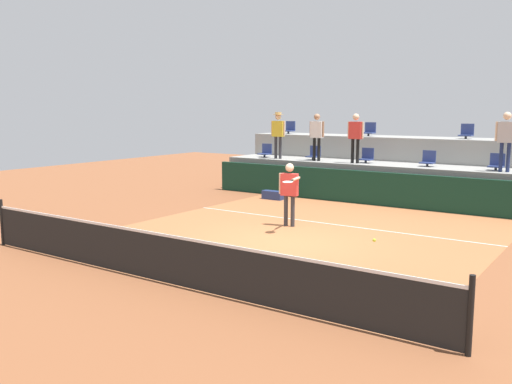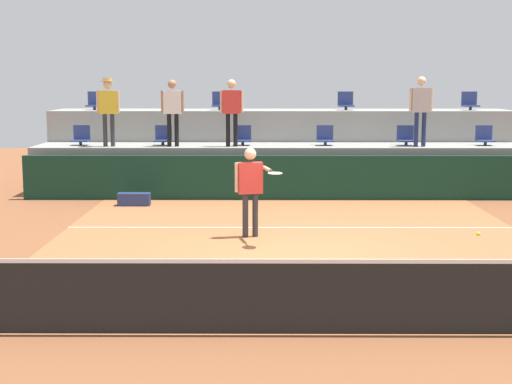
{
  "view_description": "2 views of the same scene",
  "coord_description": "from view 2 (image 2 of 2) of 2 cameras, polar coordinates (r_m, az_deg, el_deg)",
  "views": [
    {
      "loc": [
        6.77,
        -11.08,
        3.12
      ],
      "look_at": [
        -0.4,
        -0.62,
        1.23
      ],
      "focal_mm": 39.13,
      "sensor_mm": 36.0,
      "label": 1
    },
    {
      "loc": [
        -0.61,
        -12.42,
        2.98
      ],
      "look_at": [
        -0.68,
        -0.62,
        1.19
      ],
      "focal_mm": 52.52,
      "sensor_mm": 36.0,
      "label": 2
    }
  ],
  "objects": [
    {
      "name": "ground_plane",
      "position": [
        12.78,
        3.06,
        -4.87
      ],
      "size": [
        40.0,
        40.0,
        0.0
      ],
      "primitive_type": "plane",
      "color": "brown"
    },
    {
      "name": "equipment_bag",
      "position": [
        17.97,
        -9.27,
        -0.55
      ],
      "size": [
        0.76,
        0.28,
        0.3
      ],
      "primitive_type": "cube",
      "color": "navy",
      "rests_on": "ground_plane"
    },
    {
      "name": "stadium_chair_lower_mid_left",
      "position": [
        19.72,
        -1.01,
        4.21
      ],
      "size": [
        0.44,
        0.4,
        0.52
      ],
      "color": "#2D2D33",
      "rests_on": "seating_tier_lower"
    },
    {
      "name": "tennis_player",
      "position": [
        14.05,
        -0.38,
        0.69
      ],
      "size": [
        0.91,
        1.15,
        1.7
      ],
      "color": "#2D2D33",
      "rests_on": "ground_plane"
    },
    {
      "name": "stadium_chair_upper_far_left",
      "position": [
        21.98,
        -12.17,
        6.69
      ],
      "size": [
        0.44,
        0.4,
        0.52
      ],
      "color": "#2D2D33",
      "rests_on": "seating_tier_upper"
    },
    {
      "name": "stadium_chair_upper_left",
      "position": [
        21.49,
        -2.77,
        6.84
      ],
      "size": [
        0.44,
        0.4,
        0.52
      ],
      "color": "#2D2D33",
      "rests_on": "seating_tier_upper"
    },
    {
      "name": "stadium_chair_lower_mid_right",
      "position": [
        19.78,
        5.29,
        4.19
      ],
      "size": [
        0.44,
        0.4,
        0.52
      ],
      "color": "#2D2D33",
      "rests_on": "seating_tier_lower"
    },
    {
      "name": "sponsor_backboard",
      "position": [
        18.59,
        2.21,
        1.1
      ],
      "size": [
        13.0,
        0.16,
        1.1
      ],
      "primitive_type": "cube",
      "color": "#0F3323",
      "rests_on": "ground_plane"
    },
    {
      "name": "spectator_leaning_on_rail",
      "position": [
        19.41,
        -6.38,
        6.5
      ],
      "size": [
        0.6,
        0.23,
        1.71
      ],
      "color": "black",
      "rests_on": "seating_tier_lower"
    },
    {
      "name": "tennis_net",
      "position": [
        8.8,
        4.33,
        -7.78
      ],
      "size": [
        10.48,
        0.08,
        1.07
      ],
      "color": "black",
      "rests_on": "ground_plane"
    },
    {
      "name": "spectator_in_white",
      "position": [
        19.29,
        -1.87,
        6.56
      ],
      "size": [
        0.6,
        0.23,
        1.71
      ],
      "color": "black",
      "rests_on": "seating_tier_lower"
    },
    {
      "name": "spectator_with_hat",
      "position": [
        19.67,
        -11.2,
        6.57
      ],
      "size": [
        0.6,
        0.44,
        1.76
      ],
      "color": "#2D2D33",
      "rests_on": "seating_tier_lower"
    },
    {
      "name": "court_inner_paint",
      "position": [
        13.76,
        2.87,
        -3.88
      ],
      "size": [
        9.0,
        10.0,
        0.01
      ],
      "primitive_type": "cube",
      "color": "#A36038",
      "rests_on": "ground_plane"
    },
    {
      "name": "stadium_chair_lower_far_right",
      "position": [
        20.57,
        17.02,
        4.02
      ],
      "size": [
        0.44,
        0.4,
        0.52
      ],
      "color": "#2D2D33",
      "rests_on": "seating_tier_lower"
    },
    {
      "name": "tennis_ball",
      "position": [
        11.97,
        16.57,
        -3.08
      ],
      "size": [
        0.07,
        0.07,
        0.07
      ],
      "color": "#CCE033"
    },
    {
      "name": "stadium_chair_lower_right",
      "position": [
        20.08,
        11.33,
        4.13
      ],
      "size": [
        0.44,
        0.4,
        0.52
      ],
      "color": "#2D2D33",
      "rests_on": "seating_tier_lower"
    },
    {
      "name": "stadium_chair_upper_right",
      "position": [
        21.6,
        6.85,
        6.8
      ],
      "size": [
        0.44,
        0.4,
        0.52
      ],
      "color": "#2D2D33",
      "rests_on": "seating_tier_upper"
    },
    {
      "name": "stadium_chair_lower_left",
      "position": [
        19.87,
        -7.08,
        4.18
      ],
      "size": [
        0.44,
        0.4,
        0.52
      ],
      "color": "#2D2D33",
      "rests_on": "seating_tier_lower"
    },
    {
      "name": "stadium_chair_upper_far_right",
      "position": [
        22.28,
        15.98,
        6.58
      ],
      "size": [
        0.44,
        0.4,
        0.52
      ],
      "color": "#2D2D33",
      "rests_on": "seating_tier_upper"
    },
    {
      "name": "seating_tier_upper",
      "position": [
        21.61,
        1.95,
        3.49
      ],
      "size": [
        13.0,
        1.8,
        2.1
      ],
      "primitive_type": "cube",
      "color": "gray",
      "rests_on": "ground_plane"
    },
    {
      "name": "spectator_in_grey",
      "position": [
        19.71,
        12.44,
        6.56
      ],
      "size": [
        0.62,
        0.26,
        1.79
      ],
      "color": "navy",
      "rests_on": "seating_tier_lower"
    },
    {
      "name": "stadium_chair_lower_far_left",
      "position": [
        20.27,
        -13.17,
        4.11
      ],
      "size": [
        0.44,
        0.4,
        0.52
      ],
      "color": "#2D2D33",
      "rests_on": "seating_tier_lower"
    },
    {
      "name": "seating_tier_lower",
      "position": [
        19.87,
        2.09,
        1.81
      ],
      "size": [
        13.0,
        1.8,
        1.25
      ],
      "primitive_type": "cube",
      "color": "gray",
      "rests_on": "ground_plane"
    },
    {
      "name": "court_service_line",
      "position": [
        15.12,
        2.63,
        -2.72
      ],
      "size": [
        9.0,
        0.06,
        0.0
      ],
      "primitive_type": "cube",
      "color": "silver",
      "rests_on": "ground_plane"
    }
  ]
}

